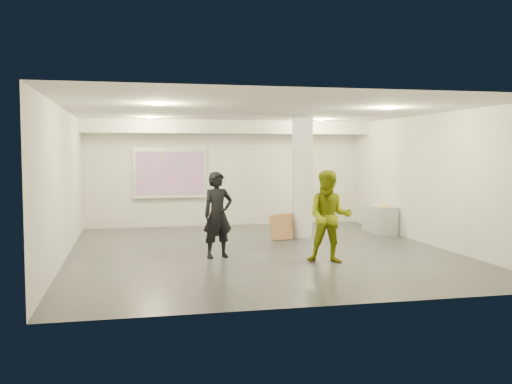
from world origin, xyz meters
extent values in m
cube|color=#34373B|center=(0.00, 0.00, 0.00)|extent=(8.00, 9.00, 0.01)
cube|color=silver|center=(0.00, 0.00, 3.00)|extent=(8.00, 9.00, 0.01)
cube|color=silver|center=(0.00, 4.50, 1.50)|extent=(8.00, 0.01, 3.00)
cube|color=silver|center=(0.00, -4.50, 1.50)|extent=(8.00, 0.01, 3.00)
cube|color=silver|center=(-4.00, 0.00, 1.50)|extent=(0.01, 9.00, 3.00)
cube|color=silver|center=(4.00, 0.00, 1.50)|extent=(0.01, 9.00, 3.00)
cube|color=silver|center=(0.00, 3.95, 2.82)|extent=(8.00, 1.10, 0.36)
cylinder|color=#FFDB80|center=(-2.20, 2.50, 2.98)|extent=(0.22, 0.22, 0.02)
cylinder|color=#FFDB80|center=(2.20, 2.50, 2.98)|extent=(0.22, 0.22, 0.02)
cylinder|color=#FFDB80|center=(-2.20, -1.50, 2.98)|extent=(0.22, 0.22, 0.02)
cylinder|color=#FFDB80|center=(2.20, -1.50, 2.98)|extent=(0.22, 0.22, 0.02)
cylinder|color=white|center=(1.50, 1.80, 1.50)|extent=(0.52, 0.52, 3.00)
cube|color=silver|center=(-1.60, 4.46, 1.55)|extent=(2.10, 0.06, 1.40)
cube|color=blue|center=(-1.60, 4.42, 1.55)|extent=(1.90, 0.01, 1.20)
cube|color=silver|center=(-1.60, 4.40, 0.85)|extent=(2.10, 0.08, 0.04)
cube|color=#9A9DA0|center=(3.72, 2.05, 0.36)|extent=(0.55, 1.24, 0.72)
cube|color=white|center=(3.77, 2.22, 0.73)|extent=(0.37, 0.42, 0.02)
cube|color=yellow|center=(3.75, 1.86, 0.73)|extent=(0.26, 0.31, 0.03)
cube|color=#966742|center=(0.98, 1.61, 0.31)|extent=(0.56, 0.32, 0.61)
cube|color=#966742|center=(0.85, 1.42, 0.30)|extent=(0.59, 0.33, 0.61)
imported|color=black|center=(-1.00, -0.58, 0.87)|extent=(0.72, 0.57, 1.74)
imported|color=olive|center=(1.01, -1.56, 0.89)|extent=(1.05, 0.94, 1.79)
camera|label=1|loc=(-2.72, -11.87, 2.13)|focal=40.00mm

